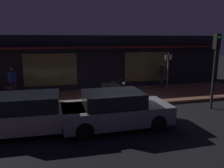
# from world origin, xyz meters

# --- Properties ---
(ground_plane) EXTENTS (60.00, 60.00, 0.00)m
(ground_plane) POSITION_xyz_m (0.00, 0.00, 0.00)
(ground_plane) COLOR black
(sidewalk_slab) EXTENTS (18.00, 4.00, 0.15)m
(sidewalk_slab) POSITION_xyz_m (0.00, 3.00, 0.07)
(sidewalk_slab) COLOR brown
(sidewalk_slab) RESTS_ON ground_plane
(storefront_building) EXTENTS (18.00, 3.30, 3.60)m
(storefront_building) POSITION_xyz_m (0.00, 6.39, 1.80)
(storefront_building) COLOR black
(storefront_building) RESTS_ON ground_plane
(motorcycle) EXTENTS (1.56, 0.93, 0.97)m
(motorcycle) POSITION_xyz_m (0.16, 2.89, 0.65)
(motorcycle) COLOR black
(motorcycle) RESTS_ON sidewalk_slab
(bicycle_parked) EXTENTS (1.51, 0.77, 0.91)m
(bicycle_parked) POSITION_xyz_m (-5.01, 2.80, 0.51)
(bicycle_parked) COLOR black
(bicycle_parked) RESTS_ON sidewalk_slab
(person_photographer) EXTENTS (0.52, 0.46, 1.67)m
(person_photographer) POSITION_xyz_m (-5.31, 4.24, 1.03)
(person_photographer) COLOR #28232D
(person_photographer) RESTS_ON sidewalk_slab
(person_bystander) EXTENTS (0.60, 0.44, 1.67)m
(person_bystander) POSITION_xyz_m (3.95, 4.19, 1.03)
(person_bystander) COLOR #28232D
(person_bystander) RESTS_ON sidewalk_slab
(sign_post) EXTENTS (0.44, 0.09, 2.40)m
(sign_post) POSITION_xyz_m (3.69, 2.95, 1.51)
(sign_post) COLOR #47474C
(sign_post) RESTS_ON sidewalk_slab
(traffic_light_pole) EXTENTS (0.24, 0.33, 3.60)m
(traffic_light_pole) POSITION_xyz_m (4.43, -0.15, 2.48)
(traffic_light_pole) COLOR black
(traffic_light_pole) RESTS_ON ground_plane
(parked_car_near) EXTENTS (4.16, 1.91, 1.42)m
(parked_car_near) POSITION_xyz_m (-3.81, -0.88, 0.70)
(parked_car_near) COLOR black
(parked_car_near) RESTS_ON ground_plane
(parked_car_far) EXTENTS (4.12, 1.82, 1.42)m
(parked_car_far) POSITION_xyz_m (-0.73, -1.22, 0.70)
(parked_car_far) COLOR black
(parked_car_far) RESTS_ON ground_plane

